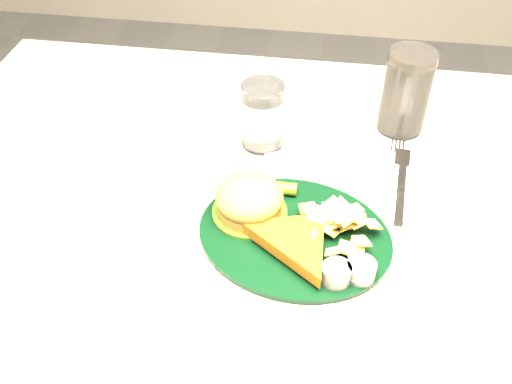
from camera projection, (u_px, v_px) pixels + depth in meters
The scene contains 6 objects.
table at pixel (277, 336), 1.10m from camera, with size 1.20×0.80×0.75m, color #AEAA9D, non-canonical shape.
dinner_plate at pixel (295, 222), 0.76m from camera, with size 0.27×0.22×0.06m, color black, non-canonical shape.
water_glass at pixel (262, 116), 0.90m from camera, with size 0.07×0.07×0.11m, color white.
cola_glass at pixel (406, 92), 0.92m from camera, with size 0.08×0.08×0.14m, color black.
fork_napkin at pixel (400, 191), 0.85m from camera, with size 0.14×0.18×0.01m, color white, non-canonical shape.
wrapped_straw at pixel (317, 148), 0.93m from camera, with size 0.17×0.06×0.01m, color silver, non-canonical shape.
Camera 1 is at (0.05, -0.62, 1.33)m, focal length 40.00 mm.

